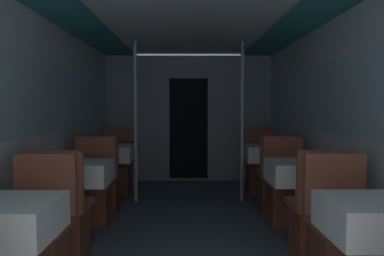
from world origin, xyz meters
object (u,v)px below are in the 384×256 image
at_px(dining_table_left_0, 2,225).
at_px(chair_left_near_2, 102,187).
at_px(dining_table_left_2, 110,155).
at_px(chair_right_near_1, 317,225).
at_px(chair_right_far_2, 260,173).
at_px(chair_left_near_1, 62,226).
at_px(support_pole_right_2, 242,122).
at_px(dining_table_right_2, 267,155).
at_px(chair_left_far_0, 37,249).
at_px(chair_right_far_1, 287,197).
at_px(chair_left_far_2, 117,173).
at_px(chair_right_far_0, 343,248).
at_px(dining_table_right_0, 379,223).
at_px(chair_left_far_1, 92,197).
at_px(support_pole_left_2, 136,122).
at_px(dining_table_right_1, 300,175).
at_px(dining_table_left_1, 78,176).
at_px(chair_right_near_2, 275,187).

bearing_deg(dining_table_left_0, chair_left_near_2, 90.00).
xyz_separation_m(dining_table_left_2, chair_right_near_1, (2.06, -2.18, -0.32)).
bearing_deg(chair_right_far_2, chair_left_near_1, 52.78).
height_order(dining_table_left_0, support_pole_right_2, support_pole_right_2).
bearing_deg(dining_table_right_2, chair_left_far_0, -126.93).
bearing_deg(support_pole_right_2, chair_right_near_1, -81.30).
bearing_deg(chair_left_near_2, chair_right_far_1, -15.34).
xyz_separation_m(chair_right_near_1, dining_table_right_2, (0.00, 2.18, 0.32)).
height_order(dining_table_left_2, support_pole_right_2, support_pole_right_2).
bearing_deg(chair_left_far_2, chair_right_far_0, 122.16).
xyz_separation_m(chair_left_near_2, chair_right_near_1, (2.06, -1.64, 0.00)).
xyz_separation_m(dining_table_left_0, dining_table_right_0, (2.06, 0.00, 0.00)).
distance_m(dining_table_right_0, chair_right_far_2, 3.83).
distance_m(chair_left_far_1, chair_left_far_2, 1.64).
bearing_deg(chair_right_far_1, chair_left_far_1, 0.00).
bearing_deg(support_pole_left_2, chair_right_far_2, 17.26).
relative_size(dining_table_left_0, dining_table_right_2, 1.00).
xyz_separation_m(chair_left_near_1, dining_table_right_1, (2.06, 0.54, 0.32)).
xyz_separation_m(dining_table_left_1, chair_right_far_0, (2.06, -1.10, -0.32)).
height_order(dining_table_left_0, dining_table_left_2, same).
height_order(dining_table_left_0, dining_table_right_2, same).
height_order(support_pole_left_2, chair_right_near_2, support_pole_left_2).
distance_m(chair_left_far_0, chair_left_near_1, 0.57).
relative_size(chair_left_near_1, chair_left_far_2, 1.00).
distance_m(chair_right_near_2, support_pole_right_2, 0.98).
bearing_deg(dining_table_right_1, dining_table_left_1, 180.00).
height_order(chair_left_far_0, chair_right_far_2, same).
height_order(chair_left_far_1, dining_table_right_0, chair_left_far_1).
height_order(dining_table_left_1, chair_left_near_1, chair_left_near_1).
bearing_deg(chair_left_near_2, chair_left_far_0, -90.00).
bearing_deg(dining_table_right_0, chair_left_far_1, 133.44).
bearing_deg(support_pole_right_2, chair_right_near_2, -58.18).
relative_size(dining_table_right_2, chair_right_near_2, 0.81).
bearing_deg(chair_left_far_1, chair_right_near_2, -164.66).
bearing_deg(chair_right_near_2, dining_table_right_2, 90.00).
height_order(chair_left_far_2, chair_right_far_0, same).
height_order(chair_left_near_1, chair_right_far_0, same).
bearing_deg(chair_left_far_0, chair_left_near_2, -90.00).
height_order(dining_table_left_0, chair_left_far_2, chair_left_far_2).
bearing_deg(chair_right_near_2, chair_left_far_1, -164.66).
bearing_deg(chair_right_near_2, chair_left_near_2, 180.00).
relative_size(dining_table_left_0, chair_left_far_0, 0.81).
relative_size(chair_right_far_1, support_pole_right_2, 0.44).
height_order(chair_left_far_1, dining_table_right_1, chair_left_far_1).
distance_m(chair_left_far_0, chair_right_far_0, 2.06).
xyz_separation_m(dining_table_right_2, chair_right_far_2, (0.00, 0.54, -0.32)).
bearing_deg(support_pole_left_2, chair_left_near_2, -121.82).
relative_size(dining_table_left_2, dining_table_right_0, 1.00).
distance_m(chair_left_near_2, support_pole_left_2, 0.98).
bearing_deg(support_pole_right_2, dining_table_right_0, -84.20).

